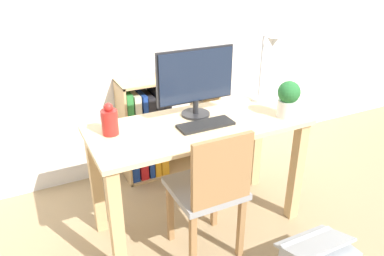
{
  "coord_description": "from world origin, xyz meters",
  "views": [
    {
      "loc": [
        -0.97,
        -1.86,
        1.73
      ],
      "look_at": [
        0.0,
        0.1,
        0.69
      ],
      "focal_mm": 35.0,
      "sensor_mm": 36.0,
      "label": 1
    }
  ],
  "objects_px": {
    "monitor": "(196,79)",
    "vase": "(110,121)",
    "desk_lamp": "(267,63)",
    "bookshelf": "(154,129)",
    "keyboard": "(206,125)",
    "potted_plant": "(288,99)",
    "chair": "(210,189)"
  },
  "relations": [
    {
      "from": "monitor",
      "to": "vase",
      "type": "height_order",
      "value": "monitor"
    },
    {
      "from": "desk_lamp",
      "to": "bookshelf",
      "type": "relative_size",
      "value": 0.56
    },
    {
      "from": "keyboard",
      "to": "potted_plant",
      "type": "xyz_separation_m",
      "value": [
        0.53,
        -0.1,
        0.12
      ]
    },
    {
      "from": "bookshelf",
      "to": "keyboard",
      "type": "bearing_deg",
      "value": -86.69
    },
    {
      "from": "monitor",
      "to": "keyboard",
      "type": "xyz_separation_m",
      "value": [
        -0.02,
        -0.18,
        -0.24
      ]
    },
    {
      "from": "desk_lamp",
      "to": "potted_plant",
      "type": "distance_m",
      "value": 0.3
    },
    {
      "from": "monitor",
      "to": "potted_plant",
      "type": "xyz_separation_m",
      "value": [
        0.51,
        -0.28,
        -0.12
      ]
    },
    {
      "from": "potted_plant",
      "to": "desk_lamp",
      "type": "bearing_deg",
      "value": 88.68
    },
    {
      "from": "monitor",
      "to": "vase",
      "type": "xyz_separation_m",
      "value": [
        -0.57,
        -0.03,
        -0.16
      ]
    },
    {
      "from": "monitor",
      "to": "vase",
      "type": "bearing_deg",
      "value": -177.15
    },
    {
      "from": "chair",
      "to": "keyboard",
      "type": "bearing_deg",
      "value": 73.21
    },
    {
      "from": "chair",
      "to": "monitor",
      "type": "bearing_deg",
      "value": 79.43
    },
    {
      "from": "monitor",
      "to": "chair",
      "type": "distance_m",
      "value": 0.68
    },
    {
      "from": "vase",
      "to": "potted_plant",
      "type": "xyz_separation_m",
      "value": [
        1.08,
        -0.25,
        0.04
      ]
    },
    {
      "from": "desk_lamp",
      "to": "monitor",
      "type": "bearing_deg",
      "value": 177.54
    },
    {
      "from": "vase",
      "to": "desk_lamp",
      "type": "height_order",
      "value": "desk_lamp"
    },
    {
      "from": "monitor",
      "to": "bookshelf",
      "type": "xyz_separation_m",
      "value": [
        -0.07,
        0.63,
        -0.61
      ]
    },
    {
      "from": "keyboard",
      "to": "potted_plant",
      "type": "relative_size",
      "value": 1.46
    },
    {
      "from": "vase",
      "to": "desk_lamp",
      "type": "bearing_deg",
      "value": 0.31
    },
    {
      "from": "desk_lamp",
      "to": "bookshelf",
      "type": "distance_m",
      "value": 1.09
    },
    {
      "from": "desk_lamp",
      "to": "bookshelf",
      "type": "height_order",
      "value": "desk_lamp"
    },
    {
      "from": "monitor",
      "to": "vase",
      "type": "distance_m",
      "value": 0.59
    },
    {
      "from": "keyboard",
      "to": "bookshelf",
      "type": "xyz_separation_m",
      "value": [
        -0.05,
        0.8,
        -0.37
      ]
    },
    {
      "from": "keyboard",
      "to": "desk_lamp",
      "type": "relative_size",
      "value": 0.74
    },
    {
      "from": "keyboard",
      "to": "desk_lamp",
      "type": "distance_m",
      "value": 0.62
    },
    {
      "from": "vase",
      "to": "bookshelf",
      "type": "distance_m",
      "value": 0.94
    },
    {
      "from": "keyboard",
      "to": "vase",
      "type": "bearing_deg",
      "value": 164.95
    },
    {
      "from": "vase",
      "to": "desk_lamp",
      "type": "xyz_separation_m",
      "value": [
        1.08,
        0.01,
        0.2
      ]
    },
    {
      "from": "vase",
      "to": "chair",
      "type": "xyz_separation_m",
      "value": [
        0.45,
        -0.39,
        -0.36
      ]
    },
    {
      "from": "monitor",
      "to": "keyboard",
      "type": "bearing_deg",
      "value": -96.08
    },
    {
      "from": "monitor",
      "to": "potted_plant",
      "type": "height_order",
      "value": "monitor"
    },
    {
      "from": "keyboard",
      "to": "vase",
      "type": "relative_size",
      "value": 1.78
    }
  ]
}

